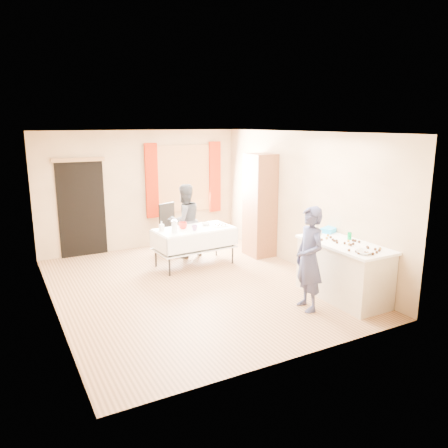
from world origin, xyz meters
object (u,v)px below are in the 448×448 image
girl (309,259)px  woman (185,221)px  cabinet (260,205)px  party_table (194,243)px  counter (343,271)px  chair (173,238)px

girl → woman: 3.39m
cabinet → girl: (-0.86, -2.70, -0.28)m
party_table → girl: size_ratio=1.01×
girl → cabinet: bearing=170.6°
counter → girl: (-0.76, -0.08, 0.33)m
girl → party_table: bearing=-158.3°
counter → woman: bearing=112.2°
cabinet → chair: size_ratio=2.02×
cabinet → counter: size_ratio=1.36×
woman → party_table: bearing=76.5°
cabinet → party_table: 1.63m
party_table → girl: 2.80m
cabinet → chair: (-1.53, 1.07, -0.75)m
chair → counter: bearing=-92.2°
counter → woman: size_ratio=1.03×
chair → woman: woman is taller
counter → chair: chair is taller
counter → chair: (-1.43, 3.70, -0.14)m
cabinet → counter: bearing=-92.2°
counter → woman: woman is taller
girl → woman: bearing=-162.0°
chair → woman: 0.63m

